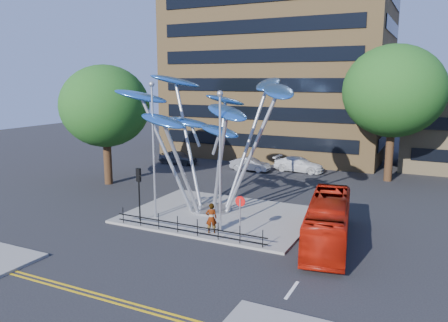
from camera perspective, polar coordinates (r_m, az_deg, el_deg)
The scene contains 18 objects.
ground at distance 24.20m, azimuth -4.81°, elevation -11.42°, with size 120.00×120.00×0.00m, color black.
traffic_island at distance 29.58m, azimuth -0.49°, elevation -7.08°, with size 12.00×9.00×0.15m, color slate.
double_yellow_near at distance 19.78m, azimuth -14.15°, elevation -17.00°, with size 40.00×0.12×0.01m, color gold.
double_yellow_far at distance 19.58m, azimuth -14.74°, elevation -17.33°, with size 40.00×0.12×0.01m, color gold.
brick_tower at distance 54.47m, azimuth 7.35°, elevation 16.80°, with size 25.00×15.00×30.00m, color olive.
tree_right at distance 41.38m, azimuth 21.29°, elevation 8.48°, with size 8.80×8.80×12.11m.
tree_left at distance 38.91m, azimuth -15.28°, elevation 6.90°, with size 7.60×7.60×10.32m.
leaf_sculpture at distance 29.36m, azimuth -1.80°, elevation 6.33°, with size 12.72×9.54×9.51m.
street_lamp_left at distance 28.08m, azimuth -9.22°, elevation 2.89°, with size 0.36×0.36×8.80m.
street_lamp_right at distance 25.14m, azimuth -0.51°, elevation 1.53°, with size 0.36×0.36×8.30m.
traffic_light_island at distance 28.08m, azimuth -11.07°, elevation -2.87°, with size 0.28×0.18×3.42m.
no_entry_sign_island at distance 24.83m, azimuth 2.12°, elevation -6.37°, with size 0.60×0.10×2.45m.
pedestrian_railing_front at distance 25.85m, azimuth -4.81°, elevation -8.65°, with size 10.00×0.06×1.00m.
red_bus at distance 25.26m, azimuth 13.45°, elevation -7.66°, with size 2.14×9.15×2.55m, color #A11407.
pedestrian at distance 25.81m, azimuth -1.67°, elevation -7.47°, with size 0.66×0.43×1.81m, color gray.
parked_car_left at distance 47.68m, azimuth -6.03°, elevation 0.49°, with size 1.71×4.25×1.45m, color #404147.
parked_car_mid at distance 43.89m, azimuth 3.44°, elevation -0.44°, with size 1.40×4.02×1.32m, color #A2A4AA.
parked_car_right at distance 44.08m, azimuth 9.75°, elevation -0.44°, with size 2.03×4.99×1.45m, color silver.
Camera 1 is at (11.60, -19.21, 9.07)m, focal length 35.00 mm.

